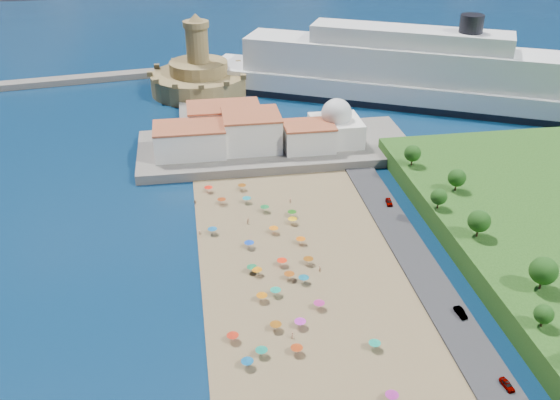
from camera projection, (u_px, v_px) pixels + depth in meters
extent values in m
plane|color=#071938|center=(280.00, 283.00, 143.64)|extent=(700.00, 700.00, 0.00)
cube|color=#59544C|center=(275.00, 147.00, 207.54)|extent=(90.00, 36.00, 3.00)
cube|color=#59544C|center=(204.00, 115.00, 234.97)|extent=(18.00, 70.00, 2.40)
cube|color=silver|center=(190.00, 141.00, 197.34)|extent=(22.00, 14.00, 9.00)
cube|color=silver|center=(252.00, 132.00, 201.34)|extent=(18.00, 16.00, 11.00)
cube|color=silver|center=(308.00, 137.00, 201.08)|extent=(16.00, 12.00, 8.00)
cube|color=silver|center=(224.00, 121.00, 210.88)|extent=(24.00, 14.00, 10.00)
cube|color=silver|center=(336.00, 131.00, 205.92)|extent=(16.00, 16.00, 8.00)
sphere|color=silver|center=(337.00, 114.00, 203.04)|extent=(10.00, 10.00, 10.00)
cylinder|color=silver|center=(337.00, 103.00, 201.21)|extent=(1.20, 1.20, 1.60)
cylinder|color=olive|center=(200.00, 83.00, 259.62)|extent=(40.00, 40.00, 8.00)
cylinder|color=olive|center=(199.00, 68.00, 256.49)|extent=(24.00, 24.00, 5.00)
cylinder|color=olive|center=(197.00, 45.00, 251.93)|extent=(9.00, 9.00, 14.00)
cylinder|color=olive|center=(196.00, 24.00, 247.99)|extent=(10.40, 10.40, 2.40)
cone|color=olive|center=(195.00, 17.00, 246.70)|extent=(6.00, 6.00, 3.00)
cube|color=black|center=(404.00, 99.00, 250.48)|extent=(157.67, 94.79, 2.64)
cube|color=white|center=(405.00, 90.00, 248.77)|extent=(156.60, 93.99, 9.78)
cube|color=white|center=(408.00, 62.00, 243.29)|extent=(125.47, 75.58, 13.04)
cube|color=white|center=(410.00, 37.00, 238.59)|extent=(74.89, 47.49, 6.52)
cylinder|color=black|center=(472.00, 24.00, 229.76)|extent=(8.69, 8.69, 6.52)
cylinder|color=gray|center=(265.00, 209.00, 171.71)|extent=(0.07, 0.07, 2.00)
cone|color=#147331|center=(265.00, 206.00, 171.28)|extent=(2.50, 2.50, 0.60)
cylinder|color=gray|center=(392.00, 397.00, 111.55)|extent=(0.07, 0.07, 2.00)
cone|color=#A12289|center=(392.00, 393.00, 111.11)|extent=(2.50, 2.50, 0.60)
cylinder|color=gray|center=(262.00, 297.00, 136.92)|extent=(0.07, 0.07, 2.00)
cone|color=#D16D09|center=(262.00, 294.00, 136.49)|extent=(2.50, 2.50, 0.60)
cylinder|color=gray|center=(375.00, 345.00, 123.46)|extent=(0.07, 0.07, 2.00)
cone|color=#109676|center=(375.00, 342.00, 123.03)|extent=(2.50, 2.50, 0.60)
cylinder|color=gray|center=(252.00, 269.00, 146.46)|extent=(0.07, 0.07, 2.00)
cone|color=#14733F|center=(252.00, 266.00, 146.03)|extent=(2.50, 2.50, 0.60)
cylinder|color=gray|center=(276.00, 326.00, 128.41)|extent=(0.07, 0.07, 2.00)
cone|color=#924F0D|center=(276.00, 323.00, 127.98)|extent=(2.50, 2.50, 0.60)
cylinder|color=gray|center=(292.00, 214.00, 169.33)|extent=(0.07, 0.07, 2.00)
cone|color=#1D6812|center=(292.00, 211.00, 168.90)|extent=(2.50, 2.50, 0.60)
cylinder|color=gray|center=(276.00, 292.00, 138.64)|extent=(0.07, 0.07, 2.00)
cone|color=#11A07C|center=(276.00, 289.00, 138.21)|extent=(2.50, 2.50, 0.60)
cylinder|color=gray|center=(262.00, 352.00, 121.71)|extent=(0.07, 0.07, 2.00)
cone|color=#0E8165|center=(261.00, 349.00, 121.28)|extent=(2.50, 2.50, 0.60)
cylinder|color=gray|center=(274.00, 230.00, 161.83)|extent=(0.07, 0.07, 2.00)
cone|color=orange|center=(274.00, 227.00, 161.39)|extent=(2.50, 2.50, 0.60)
cylinder|color=gray|center=(247.00, 200.00, 176.13)|extent=(0.07, 0.07, 2.00)
cone|color=teal|center=(247.00, 197.00, 175.70)|extent=(2.50, 2.50, 0.60)
cylinder|color=gray|center=(209.00, 189.00, 181.87)|extent=(0.07, 0.07, 2.00)
cone|color=#FF1B0B|center=(208.00, 186.00, 181.43)|extent=(2.50, 2.50, 0.60)
cylinder|color=gray|center=(233.00, 337.00, 125.44)|extent=(0.07, 0.07, 2.00)
cone|color=red|center=(233.00, 334.00, 125.00)|extent=(2.50, 2.50, 0.60)
cylinder|color=gray|center=(222.00, 201.00, 175.50)|extent=(0.07, 0.07, 2.00)
cone|color=#95320D|center=(222.00, 198.00, 175.06)|extent=(2.50, 2.50, 0.60)
cylinder|color=gray|center=(292.00, 221.00, 165.97)|extent=(0.07, 0.07, 2.00)
cone|color=#FCB40D|center=(292.00, 218.00, 165.53)|extent=(2.50, 2.50, 0.60)
cylinder|color=gray|center=(242.00, 187.00, 183.07)|extent=(0.07, 0.07, 2.00)
cone|color=#81410B|center=(242.00, 184.00, 182.64)|extent=(2.50, 2.50, 0.60)
cylinder|color=gray|center=(319.00, 305.00, 134.58)|extent=(0.07, 0.07, 2.00)
cone|color=#AD2576|center=(319.00, 302.00, 134.14)|extent=(2.50, 2.50, 0.60)
cylinder|color=gray|center=(304.00, 280.00, 142.74)|extent=(0.07, 0.07, 2.00)
cone|color=#0E6886|center=(304.00, 276.00, 142.31)|extent=(2.50, 2.50, 0.60)
cylinder|color=gray|center=(308.00, 261.00, 149.41)|extent=(0.07, 0.07, 2.00)
cone|color=#89470C|center=(308.00, 258.00, 148.98)|extent=(2.50, 2.50, 0.60)
cylinder|color=gray|center=(297.00, 350.00, 122.26)|extent=(0.07, 0.07, 2.00)
cone|color=#A9340D|center=(297.00, 346.00, 121.83)|extent=(2.50, 2.50, 0.60)
cylinder|color=gray|center=(289.00, 276.00, 144.03)|extent=(0.07, 0.07, 2.00)
cone|color=#9D460E|center=(289.00, 273.00, 143.59)|extent=(2.50, 2.50, 0.60)
cylinder|color=gray|center=(300.00, 323.00, 129.23)|extent=(0.07, 0.07, 2.00)
cone|color=#C62AC2|center=(300.00, 320.00, 128.80)|extent=(2.50, 2.50, 0.60)
cylinder|color=gray|center=(249.00, 244.00, 155.73)|extent=(0.07, 0.07, 2.00)
cone|color=#0E3CBC|center=(249.00, 241.00, 155.29)|extent=(2.50, 2.50, 0.60)
cylinder|color=gray|center=(257.00, 272.00, 145.50)|extent=(0.07, 0.07, 2.00)
cone|color=orange|center=(257.00, 268.00, 145.06)|extent=(2.50, 2.50, 0.60)
cylinder|color=gray|center=(282.00, 262.00, 148.81)|extent=(0.07, 0.07, 2.00)
cone|color=#FF290B|center=(282.00, 259.00, 148.38)|extent=(2.50, 2.50, 0.60)
cylinder|color=gray|center=(213.00, 231.00, 161.46)|extent=(0.07, 0.07, 2.00)
cone|color=#115E9C|center=(212.00, 228.00, 161.03)|extent=(2.50, 2.50, 0.60)
cylinder|color=gray|center=(301.00, 241.00, 157.22)|extent=(0.07, 0.07, 2.00)
cone|color=#E1620A|center=(301.00, 238.00, 156.79)|extent=(2.50, 2.50, 0.60)
cylinder|color=gray|center=(247.00, 363.00, 119.01)|extent=(0.07, 0.07, 2.00)
cone|color=#0A568E|center=(247.00, 360.00, 118.58)|extent=(2.50, 2.50, 0.60)
imported|color=tan|center=(248.00, 221.00, 166.10)|extent=(0.78, 0.93, 1.70)
imported|color=tan|center=(293.00, 335.00, 126.31)|extent=(0.92, 0.86, 1.58)
imported|color=tan|center=(290.00, 201.00, 175.86)|extent=(1.27, 1.01, 1.71)
imported|color=tan|center=(200.00, 233.00, 160.70)|extent=(1.08, 0.63, 1.66)
imported|color=tan|center=(320.00, 269.00, 146.59)|extent=(0.72, 0.81, 1.86)
imported|color=tan|center=(195.00, 202.00, 175.05)|extent=(1.11, 0.65, 1.78)
imported|color=gray|center=(461.00, 312.00, 132.22)|extent=(1.76, 4.12, 1.32)
imported|color=gray|center=(507.00, 384.00, 114.13)|extent=(1.91, 3.76, 1.23)
imported|color=gray|center=(389.00, 202.00, 174.86)|extent=(2.16, 4.20, 1.37)
cylinder|color=#382314|center=(542.00, 322.00, 120.75)|extent=(0.50, 0.50, 2.14)
sphere|color=#14380F|center=(544.00, 314.00, 119.82)|extent=(3.86, 3.86, 3.86)
cylinder|color=#382314|center=(541.00, 282.00, 131.08)|extent=(0.50, 0.50, 3.30)
sphere|color=#14380F|center=(544.00, 271.00, 129.65)|extent=(5.94, 5.94, 5.94)
cylinder|color=#382314|center=(477.00, 231.00, 149.49)|extent=(0.50, 0.50, 3.04)
sphere|color=#14380F|center=(479.00, 221.00, 148.18)|extent=(5.48, 5.48, 5.48)
cylinder|color=#382314|center=(438.00, 204.00, 161.80)|extent=(0.50, 0.50, 2.40)
sphere|color=#14380F|center=(439.00, 197.00, 160.76)|extent=(4.33, 4.33, 4.33)
cylinder|color=#382314|center=(456.00, 186.00, 170.43)|extent=(0.50, 0.50, 2.75)
sphere|color=#14380F|center=(457.00, 178.00, 169.24)|extent=(4.94, 4.94, 4.94)
cylinder|color=#382314|center=(412.00, 161.00, 184.45)|extent=(0.50, 0.50, 2.77)
sphere|color=#14380F|center=(413.00, 153.00, 183.25)|extent=(4.99, 4.99, 4.99)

